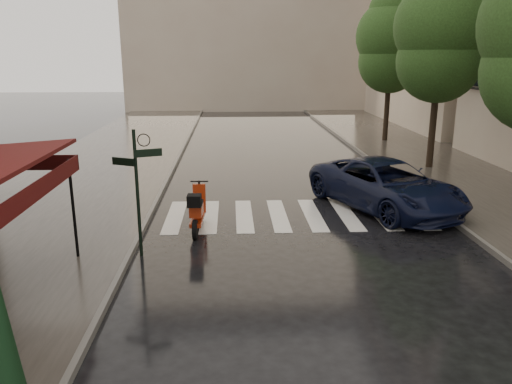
{
  "coord_description": "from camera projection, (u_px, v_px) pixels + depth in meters",
  "views": [
    {
      "loc": [
        1.03,
        -8.49,
        4.74
      ],
      "look_at": [
        1.64,
        3.63,
        1.4
      ],
      "focal_mm": 35.0,
      "sensor_mm": 36.0,
      "label": 1
    }
  ],
  "objects": [
    {
      "name": "tree_mid",
      "position": [
        441.0,
        33.0,
        19.92
      ],
      "size": [
        3.8,
        3.8,
        8.34
      ],
      "color": "black",
      "rests_on": "sidewalk_far"
    },
    {
      "name": "signpost",
      "position": [
        137.0,
        183.0,
        11.73
      ],
      "size": [
        1.17,
        0.29,
        3.1
      ],
      "color": "black",
      "rests_on": "ground"
    },
    {
      "name": "tree_far",
      "position": [
        391.0,
        41.0,
        26.71
      ],
      "size": [
        3.8,
        3.8,
        8.16
      ],
      "color": "black",
      "rests_on": "sidewalk_far"
    },
    {
      "name": "parked_car",
      "position": [
        386.0,
        185.0,
        15.76
      ],
      "size": [
        4.59,
        6.13,
        1.55
      ],
      "primitive_type": "imported",
      "rotation": [
        0.0,
        0.0,
        0.41
      ],
      "color": "black",
      "rests_on": "ground"
    },
    {
      "name": "curb_near",
      "position": [
        172.0,
        171.0,
        20.85
      ],
      "size": [
        0.12,
        60.0,
        0.16
      ],
      "primitive_type": "cube",
      "color": "#595651",
      "rests_on": "ground"
    },
    {
      "name": "scooter",
      "position": [
        197.0,
        211.0,
        13.75
      ],
      "size": [
        0.52,
        1.94,
        1.27
      ],
      "rotation": [
        0.0,
        0.0,
        -0.05
      ],
      "color": "black",
      "rests_on": "ground"
    },
    {
      "name": "sidewalk_near",
      "position": [
        98.0,
        172.0,
        20.7
      ],
      "size": [
        6.0,
        60.0,
        0.12
      ],
      "primitive_type": "cube",
      "color": "#38332D",
      "rests_on": "ground"
    },
    {
      "name": "ground",
      "position": [
        179.0,
        316.0,
        9.38
      ],
      "size": [
        120.0,
        120.0,
        0.0
      ],
      "primitive_type": "plane",
      "color": "black",
      "rests_on": "ground"
    },
    {
      "name": "crosswalk",
      "position": [
        295.0,
        215.0,
        15.31
      ],
      "size": [
        7.85,
        3.2,
        0.01
      ],
      "color": "silver",
      "rests_on": "ground"
    },
    {
      "name": "curb_far",
      "position": [
        382.0,
        168.0,
        21.29
      ],
      "size": [
        0.12,
        60.0,
        0.16
      ],
      "primitive_type": "cube",
      "color": "#595651",
      "rests_on": "ground"
    },
    {
      "name": "sidewalk_far",
      "position": [
        446.0,
        168.0,
        21.43
      ],
      "size": [
        5.5,
        60.0,
        0.12
      ],
      "primitive_type": "cube",
      "color": "#38332D",
      "rests_on": "ground"
    },
    {
      "name": "parasol_front",
      "position": [
        4.0,
        342.0,
        5.81
      ],
      "size": [
        0.46,
        0.46,
        2.58
      ],
      "color": "black",
      "rests_on": "sidewalk_near"
    }
  ]
}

